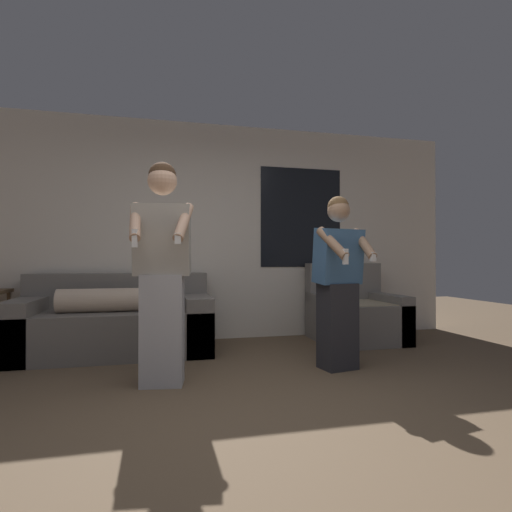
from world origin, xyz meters
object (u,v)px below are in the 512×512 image
Objects in this scene: person_left at (162,271)px; person_right at (338,282)px; armchair at (355,315)px; couch at (116,324)px.

person_right is at bearing 4.23° from person_left.
armchair is at bearing 28.34° from person_left.
couch is at bearing 151.24° from person_right.
couch is 1.26× the size of person_right.
armchair is at bearing 0.17° from couch.
armchair is (2.79, 0.01, 0.00)m from couch.
person_right is at bearing -123.36° from armchair.
couch is 2.79m from armchair.
person_left is 1.57m from person_right.
person_left is (0.48, -1.24, 0.60)m from couch.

